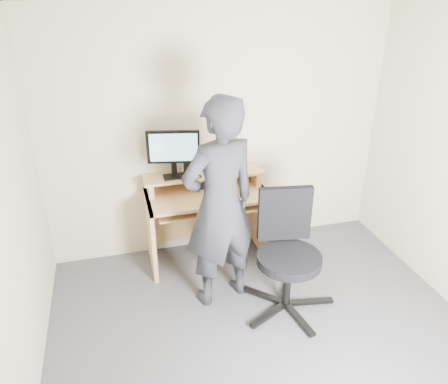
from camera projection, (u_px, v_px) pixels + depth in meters
name	position (u px, v px, depth m)	size (l,w,h in m)	color
ground	(276.00, 356.00, 3.41)	(3.50, 3.50, 0.00)	#4D4D52
back_wall	(219.00, 134.00, 4.38)	(3.50, 0.02, 2.50)	beige
ceiling	(300.00, 10.00, 2.31)	(3.50, 3.50, 0.02)	white
desk	(206.00, 208.00, 4.45)	(1.20, 0.60, 0.91)	tan
monitor	(173.00, 150.00, 4.13)	(0.50, 0.14, 0.48)	black
external_drive	(189.00, 165.00, 4.27)	(0.07, 0.13, 0.20)	black
travel_mug	(223.00, 163.00, 4.37)	(0.07, 0.07, 0.17)	#B6B7BB
smartphone	(223.00, 171.00, 4.37)	(0.07, 0.13, 0.01)	black
charger	(188.00, 177.00, 4.22)	(0.04, 0.04, 0.04)	black
headphones	(190.00, 170.00, 4.39)	(0.16, 0.16, 0.02)	silver
keyboard	(216.00, 205.00, 4.26)	(0.46, 0.18, 0.03)	black
mouse	(232.00, 194.00, 4.25)	(0.10, 0.06, 0.04)	black
office_chair	(287.00, 248.00, 3.74)	(0.83, 0.83, 1.05)	black
person	(220.00, 205.00, 3.65)	(0.69, 0.45, 1.89)	black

